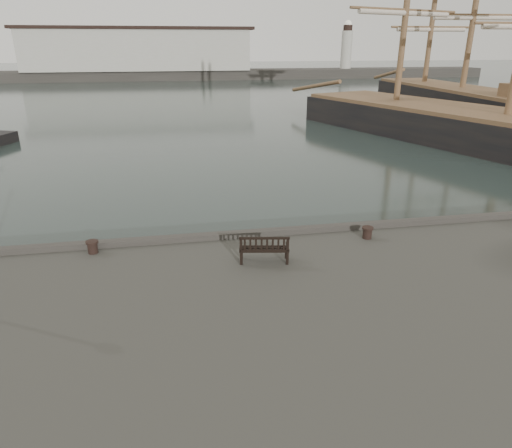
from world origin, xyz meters
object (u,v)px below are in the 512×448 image
(bollard_left, at_px, (93,247))
(tall_ship_far, at_px, (459,106))
(bench, at_px, (264,253))
(bollard_right, at_px, (367,233))
(tall_ship_main, at_px, (503,140))

(bollard_left, height_order, tall_ship_far, tall_ship_far)
(bench, xyz_separation_m, bollard_right, (3.49, 1.04, -0.07))
(bench, height_order, tall_ship_main, tall_ship_main)
(bollard_left, distance_m, bollard_right, 8.27)
(bench, height_order, bollard_right, bench)
(bollard_right, distance_m, tall_ship_main, 24.61)
(bench, xyz_separation_m, tall_ship_main, (21.28, 18.01, -1.08))
(bollard_left, xyz_separation_m, tall_ship_main, (26.06, 16.56, -1.02))
(bollard_right, distance_m, tall_ship_far, 42.82)
(bollard_left, xyz_separation_m, bollard_right, (8.26, -0.41, -0.00))
(bollard_left, bearing_deg, tall_ship_main, 32.43)
(bollard_left, bearing_deg, bench, -16.96)
(bollard_right, bearing_deg, tall_ship_main, 43.64)
(bollard_right, relative_size, tall_ship_main, 0.01)
(bollard_right, xyz_separation_m, tall_ship_far, (25.56, 34.34, -0.90))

